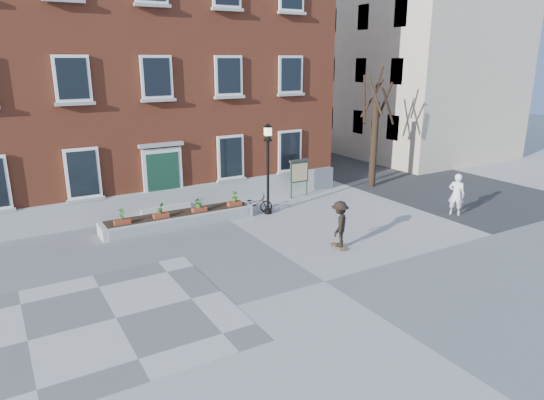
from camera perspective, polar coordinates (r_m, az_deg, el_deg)
ground at (r=15.01m, az=6.22°, el=-9.49°), size 100.00×100.00×0.00m
checker_patch at (r=13.61m, az=-17.89°, el=-13.10°), size 6.00×6.00×0.01m
bicycle at (r=21.15m, az=-2.10°, el=-0.46°), size 1.68×1.04×0.83m
parked_car at (r=33.70m, az=4.08°, el=6.44°), size 2.72×4.93×1.54m
bystander at (r=22.21m, az=20.88°, el=0.62°), size 0.70×0.80×1.83m
brick_building at (r=25.50m, az=-17.07°, el=15.14°), size 18.40×10.85×12.60m
planter_assembly at (r=19.97m, az=-10.85°, el=-2.11°), size 6.20×1.12×1.15m
bare_tree at (r=25.74m, az=11.97°, el=7.63°), size 1.83×1.83×6.16m
side_street at (r=40.24m, az=10.53°, el=16.75°), size 15.20×36.00×14.50m
lamp_post at (r=20.55m, az=-0.48°, el=5.16°), size 0.40×0.40×3.93m
notice_board at (r=23.43m, az=3.23°, el=3.33°), size 1.10×0.16×1.87m
skateboarder at (r=17.27m, az=7.96°, el=-2.82°), size 1.22×1.16×1.74m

